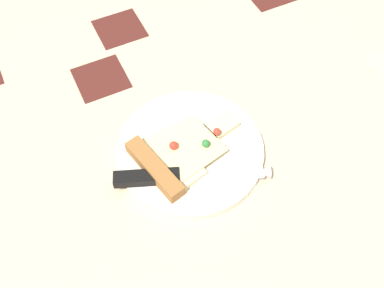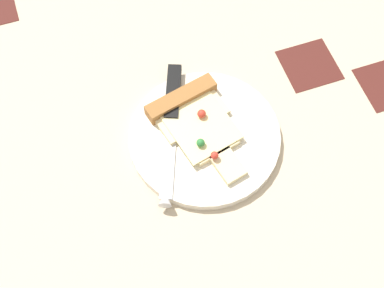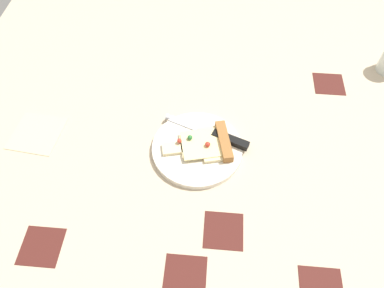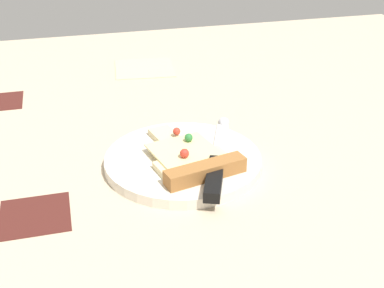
{
  "view_description": "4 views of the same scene",
  "coord_description": "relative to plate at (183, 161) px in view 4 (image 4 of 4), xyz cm",
  "views": [
    {
      "loc": [
        25.21,
        -18.56,
        61.52
      ],
      "look_at": [
        -9.35,
        -1.82,
        2.96
      ],
      "focal_mm": 41.67,
      "sensor_mm": 36.0,
      "label": 1
    },
    {
      "loc": [
        4.83,
        33.92,
        73.87
      ],
      "look_at": [
        -6.72,
        0.26,
        4.51
      ],
      "focal_mm": 49.38,
      "sensor_mm": 36.0,
      "label": 2
    },
    {
      "loc": [
        -63.55,
        -5.29,
        78.19
      ],
      "look_at": [
        -9.42,
        -0.63,
        2.41
      ],
      "focal_mm": 33.71,
      "sensor_mm": 36.0,
      "label": 3
    },
    {
      "loc": [
        -25.29,
        -67.36,
        39.61
      ],
      "look_at": [
        -7.77,
        -0.5,
        2.62
      ],
      "focal_mm": 47.9,
      "sensor_mm": 36.0,
      "label": 4
    }
  ],
  "objects": [
    {
      "name": "napkin",
      "position": [
        1.78,
        44.03,
        -0.59
      ],
      "size": [
        14.3,
        14.3,
        0.4
      ],
      "primitive_type": "cube",
      "rotation": [
        0.0,
        0.0,
        -0.11
      ],
      "color": "beige",
      "rests_on": "ground_plane"
    },
    {
      "name": "ground_plane",
      "position": [
        9.55,
        2.01,
        -2.29
      ],
      "size": [
        145.32,
        145.32,
        3.0
      ],
      "color": "#C6B293",
      "rests_on": "ground"
    },
    {
      "name": "plate",
      "position": [
        0.0,
        0.0,
        0.0
      ],
      "size": [
        23.72,
        23.72,
        1.58
      ],
      "primitive_type": "cylinder",
      "color": "silver",
      "rests_on": "ground_plane"
    },
    {
      "name": "pizza_slice",
      "position": [
        0.6,
        -2.5,
        1.59
      ],
      "size": [
        13.12,
        18.72,
        2.66
      ],
      "rotation": [
        0.0,
        0.0,
        0.23
      ],
      "color": "beige",
      "rests_on": "plate"
    },
    {
      "name": "knife",
      "position": [
        4.07,
        -4.22,
        1.4
      ],
      "size": [
        10.79,
        23.09,
        2.45
      ],
      "rotation": [
        0.0,
        0.0,
        -0.38
      ],
      "color": "silver",
      "rests_on": "plate"
    }
  ]
}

